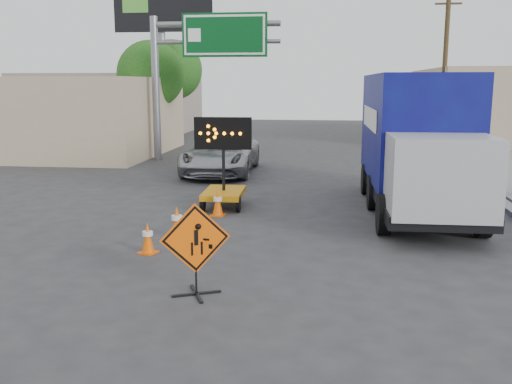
% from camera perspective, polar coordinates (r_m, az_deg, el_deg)
% --- Properties ---
extents(ground, '(100.00, 100.00, 0.00)m').
position_cam_1_polar(ground, '(9.87, -4.08, -11.23)').
color(ground, '#2D2D30').
rests_on(ground, ground).
extents(curb_right, '(0.40, 60.00, 0.12)m').
position_cam_1_polar(curb_right, '(24.81, 19.75, 1.74)').
color(curb_right, gray).
rests_on(curb_right, ground).
extents(storefront_left_near, '(14.00, 10.00, 4.00)m').
position_cam_1_polar(storefront_left_near, '(33.06, -21.46, 7.13)').
color(storefront_left_near, tan).
rests_on(storefront_left_near, ground).
extents(storefront_left_far, '(12.00, 10.00, 4.40)m').
position_cam_1_polar(storefront_left_far, '(46.17, -14.19, 8.63)').
color(storefront_left_far, gray).
rests_on(storefront_left_far, ground).
extents(building_right_far, '(10.00, 14.00, 4.60)m').
position_cam_1_polar(building_right_far, '(40.54, 23.58, 7.95)').
color(building_right_far, tan).
rests_on(building_right_far, ground).
extents(highway_gantry, '(6.18, 0.38, 6.90)m').
position_cam_1_polar(highway_gantry, '(27.67, -5.92, 13.60)').
color(highway_gantry, slate).
rests_on(highway_gantry, ground).
extents(billboard, '(6.10, 0.54, 9.85)m').
position_cam_1_polar(billboard, '(36.47, -9.28, 16.43)').
color(billboard, slate).
rests_on(billboard, ground).
extents(utility_pole_far, '(1.80, 0.26, 9.00)m').
position_cam_1_polar(utility_pole_far, '(33.54, 18.36, 11.97)').
color(utility_pole_far, '#46361E').
rests_on(utility_pole_far, ground).
extents(tree_left_near, '(3.71, 3.71, 6.03)m').
position_cam_1_polar(tree_left_near, '(32.49, -10.48, 11.46)').
color(tree_left_near, '#46361E').
rests_on(tree_left_near, ground).
extents(tree_left_far, '(4.10, 4.10, 6.66)m').
position_cam_1_polar(tree_left_far, '(40.45, -8.36, 11.98)').
color(tree_left_far, '#46361E').
rests_on(tree_left_far, ground).
extents(construction_sign, '(1.16, 0.83, 1.67)m').
position_cam_1_polar(construction_sign, '(10.07, -6.07, -5.50)').
color(construction_sign, black).
rests_on(construction_sign, ground).
extents(arrow_board, '(1.72, 1.95, 2.72)m').
position_cam_1_polar(arrow_board, '(17.26, -3.24, 0.51)').
color(arrow_board, '#C87D0B').
rests_on(arrow_board, ground).
extents(pickup_truck, '(2.80, 5.91, 1.63)m').
position_cam_1_polar(pickup_truck, '(23.81, -3.52, 3.84)').
color(pickup_truck, '#9E9FA4').
rests_on(pickup_truck, ground).
extents(box_truck, '(2.80, 8.38, 3.96)m').
position_cam_1_polar(box_truck, '(17.18, 15.75, 4.05)').
color(box_truck, black).
rests_on(box_truck, ground).
extents(cone_a, '(0.47, 0.47, 0.70)m').
position_cam_1_polar(cone_a, '(12.82, -10.78, -4.51)').
color(cone_a, '#F05805').
rests_on(cone_a, ground).
extents(cone_b, '(0.41, 0.41, 0.81)m').
position_cam_1_polar(cone_b, '(13.91, -7.91, -2.99)').
color(cone_b, '#F05805').
rests_on(cone_b, ground).
extents(cone_c, '(0.42, 0.42, 0.75)m').
position_cam_1_polar(cone_c, '(16.18, -3.85, -1.07)').
color(cone_c, '#F05805').
rests_on(cone_c, ground).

